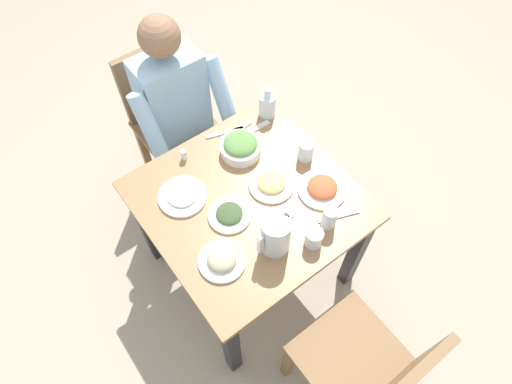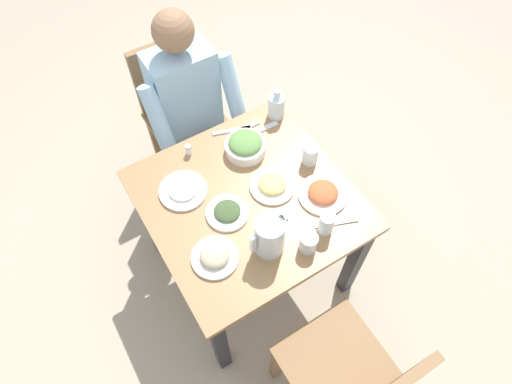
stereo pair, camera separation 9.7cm
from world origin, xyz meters
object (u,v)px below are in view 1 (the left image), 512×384
at_px(chair_near, 169,114).
at_px(oil_carafe, 267,106).
at_px(salad_bowl, 240,146).
at_px(salt_shaker, 184,155).
at_px(plate_rice_curry, 322,188).
at_px(plate_beans, 222,260).
at_px(plate_yoghurt, 182,196).
at_px(plate_dolmas, 229,214).
at_px(dining_table, 248,213).
at_px(water_pitcher, 275,234).
at_px(chair_far, 368,372).
at_px(water_glass_center, 329,218).
at_px(water_glass_near_right, 306,151).
at_px(plate_fries, 271,183).
at_px(water_glass_far_left, 314,238).

relative_size(chair_near, oil_carafe, 5.45).
bearing_deg(salad_bowl, salt_shaker, -28.78).
distance_m(plate_rice_curry, plate_beans, 0.54).
relative_size(plate_yoghurt, plate_dolmas, 1.15).
height_order(dining_table, salt_shaker, salt_shaker).
distance_m(plate_yoghurt, oil_carafe, 0.61).
distance_m(chair_near, salad_bowl, 0.64).
height_order(dining_table, plate_dolmas, plate_dolmas).
bearing_deg(water_pitcher, chair_far, 92.12).
relative_size(plate_beans, plate_dolmas, 1.04).
relative_size(water_pitcher, plate_rice_curry, 0.90).
height_order(plate_rice_curry, water_glass_center, water_glass_center).
bearing_deg(water_glass_near_right, plate_fries, 7.45).
bearing_deg(plate_dolmas, salad_bowl, -133.80).
xyz_separation_m(oil_carafe, salt_shaker, (0.47, -0.01, -0.03)).
relative_size(plate_rice_curry, plate_fries, 1.05).
distance_m(dining_table, plate_fries, 0.19).
height_order(plate_dolmas, water_glass_near_right, water_glass_near_right).
bearing_deg(dining_table, plate_fries, 177.48).
xyz_separation_m(chair_near, water_pitcher, (0.09, 1.06, 0.30)).
relative_size(chair_near, water_glass_near_right, 9.09).
bearing_deg(plate_rice_curry, water_glass_near_right, -107.99).
xyz_separation_m(salad_bowl, plate_fries, (0.00, 0.23, -0.03)).
xyz_separation_m(water_pitcher, plate_yoghurt, (0.18, -0.42, -0.08)).
bearing_deg(plate_fries, plate_yoghurt, -27.77).
xyz_separation_m(plate_rice_curry, plate_fries, (0.16, -0.15, -0.00)).
height_order(plate_dolmas, water_glass_far_left, water_glass_far_left).
distance_m(plate_yoghurt, plate_fries, 0.39).
relative_size(salad_bowl, plate_fries, 0.93).
relative_size(chair_far, plate_fries, 4.46).
bearing_deg(oil_carafe, water_glass_center, 74.68).
bearing_deg(plate_fries, salt_shaker, -57.57).
height_order(chair_near, salad_bowl, chair_near).
xyz_separation_m(chair_near, water_glass_far_left, (-0.04, 1.14, 0.25)).
xyz_separation_m(water_glass_center, salt_shaker, (0.29, -0.65, -0.03)).
xyz_separation_m(salad_bowl, plate_beans, (0.38, 0.40, -0.02)).
relative_size(dining_table, plate_beans, 4.55).
relative_size(chair_near, plate_dolmas, 4.91).
height_order(dining_table, water_glass_center, water_glass_center).
bearing_deg(dining_table, water_glass_center, 122.53).
xyz_separation_m(plate_dolmas, salt_shaker, (-0.01, -0.37, 0.01)).
height_order(water_glass_far_left, oil_carafe, oil_carafe).
height_order(plate_fries, oil_carafe, oil_carafe).
relative_size(dining_table, water_pitcher, 4.54).
bearing_deg(water_glass_center, plate_yoghurt, -49.07).
height_order(plate_yoghurt, plate_dolmas, plate_yoghurt).
xyz_separation_m(dining_table, plate_yoghurt, (0.22, -0.18, 0.14)).
bearing_deg(chair_near, plate_rice_curry, 103.57).
distance_m(chair_far, water_glass_center, 0.62).
relative_size(plate_fries, water_glass_far_left, 2.33).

